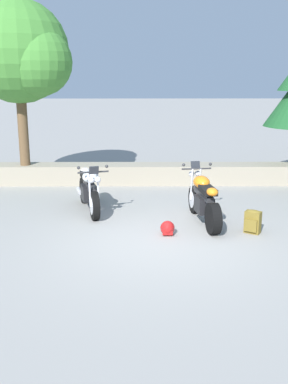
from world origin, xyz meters
name	(u,v)px	position (x,y,z in m)	size (l,w,h in m)	color
ground_plane	(160,242)	(0.00, 0.00, 0.00)	(120.00, 120.00, 0.00)	gray
stone_wall	(153,174)	(0.00, 4.80, 0.28)	(36.00, 0.80, 0.55)	gray
motorcycle_white_near_left	(89,190)	(-1.53, 2.02, 0.49)	(0.88, 2.03, 1.18)	black
motorcycle_orange_centre	(203,200)	(0.95, 1.17, 0.49)	(0.72, 2.06, 1.18)	black
rider_backpack	(253,221)	(1.84, 0.48, 0.24)	(0.35, 0.34, 0.47)	brown
rider_helmet	(167,228)	(0.16, 0.37, 0.14)	(0.28, 0.28, 0.28)	#B21919
leafy_tree_far_left	(22,54)	(-3.53, 4.65, 3.58)	(2.89, 2.75, 4.48)	brown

